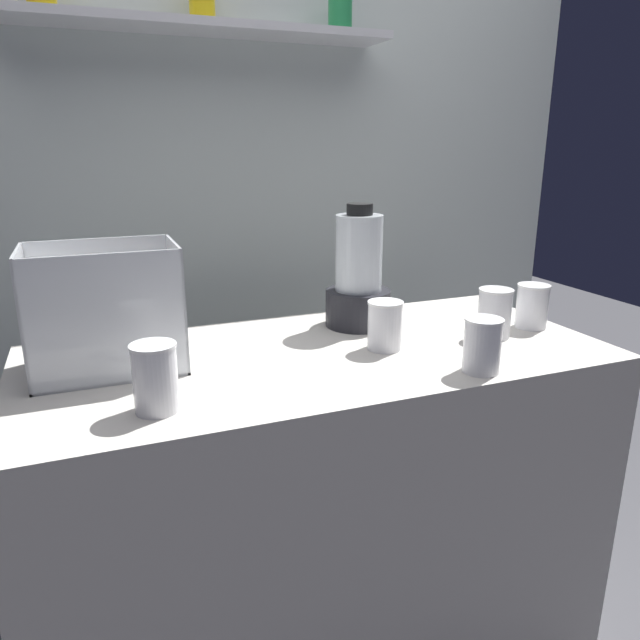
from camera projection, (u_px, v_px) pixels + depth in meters
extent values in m
cube|color=beige|center=(320.00, 512.00, 1.55)|extent=(1.40, 0.64, 0.90)
cube|color=silver|center=(237.00, 185.00, 2.01)|extent=(2.60, 0.04, 2.50)
cube|color=silver|center=(204.00, 27.00, 1.73)|extent=(1.15, 0.20, 0.02)
cylinder|color=yellow|center=(202.00, 3.00, 1.72)|extent=(0.08, 0.08, 0.11)
cylinder|color=#268C4C|center=(340.00, 13.00, 1.86)|extent=(0.08, 0.08, 0.11)
cube|color=white|center=(111.00, 367.00, 1.32)|extent=(0.32, 0.22, 0.01)
cube|color=white|center=(107.00, 322.00, 1.18)|extent=(0.32, 0.01, 0.28)
cube|color=white|center=(103.00, 297.00, 1.37)|extent=(0.32, 0.01, 0.28)
cube|color=white|center=(26.00, 316.00, 1.22)|extent=(0.01, 0.22, 0.28)
cube|color=white|center=(177.00, 302.00, 1.33)|extent=(0.01, 0.22, 0.28)
cone|color=orange|center=(132.00, 357.00, 1.33)|extent=(0.10, 0.18, 0.03)
cone|color=orange|center=(136.00, 356.00, 1.32)|extent=(0.09, 0.17, 0.03)
cone|color=orange|center=(134.00, 355.00, 1.33)|extent=(0.14, 0.15, 0.03)
cone|color=orange|center=(105.00, 357.00, 1.32)|extent=(0.10, 0.14, 0.03)
cone|color=orange|center=(132.00, 345.00, 1.32)|extent=(0.16, 0.12, 0.03)
cone|color=orange|center=(88.00, 351.00, 1.29)|extent=(0.17, 0.06, 0.02)
cylinder|color=black|center=(358.00, 308.00, 1.62)|extent=(0.18, 0.18, 0.10)
cylinder|color=silver|center=(359.00, 253.00, 1.57)|extent=(0.13, 0.13, 0.20)
cylinder|color=orange|center=(358.00, 283.00, 1.60)|extent=(0.11, 0.11, 0.04)
cylinder|color=black|center=(360.00, 209.00, 1.54)|extent=(0.07, 0.07, 0.03)
cylinder|color=white|center=(155.00, 379.00, 1.09)|extent=(0.08, 0.08, 0.13)
cylinder|color=maroon|center=(156.00, 391.00, 1.10)|extent=(0.08, 0.08, 0.08)
cylinder|color=white|center=(152.00, 346.00, 1.07)|extent=(0.09, 0.09, 0.01)
cylinder|color=white|center=(385.00, 327.00, 1.43)|extent=(0.08, 0.08, 0.11)
cylinder|color=maroon|center=(385.00, 335.00, 1.43)|extent=(0.08, 0.08, 0.07)
cylinder|color=white|center=(386.00, 303.00, 1.41)|extent=(0.09, 0.09, 0.01)
cylinder|color=white|center=(482.00, 347.00, 1.28)|extent=(0.08, 0.08, 0.12)
cylinder|color=orange|center=(482.00, 350.00, 1.28)|extent=(0.07, 0.07, 0.10)
cylinder|color=white|center=(484.00, 320.00, 1.26)|extent=(0.08, 0.08, 0.01)
cylinder|color=white|center=(494.00, 314.00, 1.52)|extent=(0.08, 0.08, 0.12)
cylinder|color=orange|center=(494.00, 321.00, 1.52)|extent=(0.08, 0.08, 0.08)
cylinder|color=white|center=(496.00, 290.00, 1.50)|extent=(0.09, 0.09, 0.01)
cylinder|color=white|center=(532.00, 307.00, 1.60)|extent=(0.08, 0.08, 0.11)
cylinder|color=red|center=(532.00, 310.00, 1.60)|extent=(0.08, 0.08, 0.10)
cylinder|color=white|center=(534.00, 286.00, 1.58)|extent=(0.09, 0.09, 0.01)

